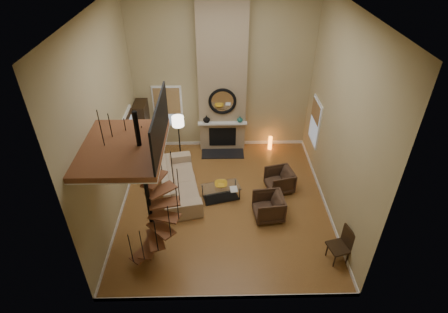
{
  "coord_description": "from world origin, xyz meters",
  "views": [
    {
      "loc": [
        -0.18,
        -8.1,
        7.28
      ],
      "look_at": [
        0.0,
        0.4,
        1.4
      ],
      "focal_mm": 28.88,
      "sensor_mm": 36.0,
      "label": 1
    }
  ],
  "objects_px": {
    "armchair_far": "(271,207)",
    "sofa": "(178,181)",
    "armchair_near": "(282,180)",
    "hutch": "(143,128)",
    "side_chair": "(343,244)",
    "coffee_table": "(221,191)",
    "floor_lamp": "(178,125)",
    "accent_lamp": "(270,143)"
  },
  "relations": [
    {
      "from": "armchair_near",
      "to": "armchair_far",
      "type": "distance_m",
      "value": 1.29
    },
    {
      "from": "floor_lamp",
      "to": "side_chair",
      "type": "height_order",
      "value": "floor_lamp"
    },
    {
      "from": "sofa",
      "to": "floor_lamp",
      "type": "relative_size",
      "value": 1.6
    },
    {
      "from": "floor_lamp",
      "to": "armchair_near",
      "type": "bearing_deg",
      "value": -26.66
    },
    {
      "from": "sofa",
      "to": "armchair_far",
      "type": "distance_m",
      "value": 2.95
    },
    {
      "from": "hutch",
      "to": "sofa",
      "type": "bearing_deg",
      "value": -58.65
    },
    {
      "from": "floor_lamp",
      "to": "coffee_table",
      "type": "bearing_deg",
      "value": -56.1
    },
    {
      "from": "armchair_near",
      "to": "floor_lamp",
      "type": "distance_m",
      "value": 3.8
    },
    {
      "from": "armchair_near",
      "to": "floor_lamp",
      "type": "relative_size",
      "value": 0.46
    },
    {
      "from": "hutch",
      "to": "floor_lamp",
      "type": "relative_size",
      "value": 1.13
    },
    {
      "from": "side_chair",
      "to": "floor_lamp",
      "type": "bearing_deg",
      "value": 134.44
    },
    {
      "from": "floor_lamp",
      "to": "side_chair",
      "type": "bearing_deg",
      "value": -45.56
    },
    {
      "from": "armchair_far",
      "to": "coffee_table",
      "type": "distance_m",
      "value": 1.61
    },
    {
      "from": "coffee_table",
      "to": "sofa",
      "type": "bearing_deg",
      "value": 163.42
    },
    {
      "from": "hutch",
      "to": "side_chair",
      "type": "distance_m",
      "value": 7.53
    },
    {
      "from": "armchair_far",
      "to": "side_chair",
      "type": "distance_m",
      "value": 2.2
    },
    {
      "from": "accent_lamp",
      "to": "sofa",
      "type": "bearing_deg",
      "value": -143.55
    },
    {
      "from": "coffee_table",
      "to": "accent_lamp",
      "type": "distance_m",
      "value": 3.26
    },
    {
      "from": "sofa",
      "to": "side_chair",
      "type": "distance_m",
      "value": 5.05
    },
    {
      "from": "armchair_far",
      "to": "side_chair",
      "type": "relative_size",
      "value": 0.81
    },
    {
      "from": "sofa",
      "to": "coffee_table",
      "type": "bearing_deg",
      "value": -117.6
    },
    {
      "from": "hutch",
      "to": "armchair_near",
      "type": "bearing_deg",
      "value": -26.08
    },
    {
      "from": "side_chair",
      "to": "armchair_near",
      "type": "bearing_deg",
      "value": 110.84
    },
    {
      "from": "hutch",
      "to": "coffee_table",
      "type": "height_order",
      "value": "hutch"
    },
    {
      "from": "sofa",
      "to": "coffee_table",
      "type": "height_order",
      "value": "sofa"
    },
    {
      "from": "coffee_table",
      "to": "armchair_far",
      "type": "bearing_deg",
      "value": -29.46
    },
    {
      "from": "hutch",
      "to": "sofa",
      "type": "distance_m",
      "value": 2.7
    },
    {
      "from": "armchair_far",
      "to": "armchair_near",
      "type": "bearing_deg",
      "value": 151.95
    },
    {
      "from": "armchair_far",
      "to": "coffee_table",
      "type": "height_order",
      "value": "armchair_far"
    },
    {
      "from": "sofa",
      "to": "side_chair",
      "type": "bearing_deg",
      "value": -133.89
    },
    {
      "from": "sofa",
      "to": "accent_lamp",
      "type": "bearing_deg",
      "value": -64.57
    },
    {
      "from": "armchair_near",
      "to": "hutch",
      "type": "bearing_deg",
      "value": -129.36
    },
    {
      "from": "hutch",
      "to": "accent_lamp",
      "type": "xyz_separation_m",
      "value": [
        4.5,
        0.06,
        -0.7
      ]
    },
    {
      "from": "coffee_table",
      "to": "side_chair",
      "type": "xyz_separation_m",
      "value": [
        2.94,
        -2.35,
        0.24
      ]
    },
    {
      "from": "armchair_near",
      "to": "coffee_table",
      "type": "height_order",
      "value": "armchair_near"
    },
    {
      "from": "floor_lamp",
      "to": "accent_lamp",
      "type": "distance_m",
      "value": 3.47
    },
    {
      "from": "hutch",
      "to": "side_chair",
      "type": "xyz_separation_m",
      "value": [
        5.61,
        -4.99,
        -0.42
      ]
    },
    {
      "from": "armchair_far",
      "to": "floor_lamp",
      "type": "bearing_deg",
      "value": -141.65
    },
    {
      "from": "sofa",
      "to": "armchair_far",
      "type": "height_order",
      "value": "sofa"
    },
    {
      "from": "armchair_near",
      "to": "armchair_far",
      "type": "relative_size",
      "value": 0.96
    },
    {
      "from": "armchair_far",
      "to": "coffee_table",
      "type": "bearing_deg",
      "value": -125.48
    },
    {
      "from": "armchair_far",
      "to": "sofa",
      "type": "bearing_deg",
      "value": -119.58
    }
  ]
}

